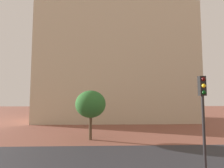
{
  "coord_description": "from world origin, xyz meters",
  "views": [
    {
      "loc": [
        -0.41,
        -3.58,
        4.12
      ],
      "look_at": [
        0.01,
        9.27,
        5.13
      ],
      "focal_mm": 26.5,
      "sensor_mm": 36.0,
      "label": 1
    }
  ],
  "objects": [
    {
      "name": "landmark_building",
      "position": [
        1.12,
        26.28,
        11.83
      ],
      "size": [
        26.63,
        10.21,
        35.6
      ],
      "color": "beige",
      "rests_on": "ground_plane"
    },
    {
      "name": "traffic_light_pole",
      "position": [
        3.96,
        3.8,
        3.52
      ],
      "size": [
        0.28,
        0.34,
        5.07
      ],
      "color": "black",
      "rests_on": "ground_plane"
    },
    {
      "name": "tree_curb_far",
      "position": [
        -1.98,
        12.76,
        3.4
      ],
      "size": [
        2.96,
        2.96,
        4.76
      ],
      "color": "brown",
      "rests_on": "ground_plane"
    },
    {
      "name": "street_asphalt_strip",
      "position": [
        0.0,
        7.7,
        0.0
      ],
      "size": [
        120.0,
        6.05,
        0.0
      ],
      "primitive_type": "cube",
      "color": "#2D2D33",
      "rests_on": "ground_plane"
    },
    {
      "name": "ground_plane",
      "position": [
        0.0,
        10.0,
        0.0
      ],
      "size": [
        120.0,
        120.0,
        0.0
      ],
      "primitive_type": "plane",
      "color": "brown"
    }
  ]
}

